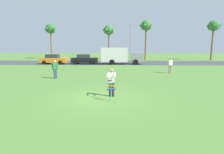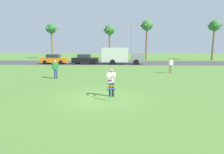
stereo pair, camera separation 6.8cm
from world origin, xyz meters
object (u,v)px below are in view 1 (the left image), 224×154
(parked_car_orange, at_px, (54,59))
(parked_car_black, at_px, (84,59))
(palm_tree_left_near, at_px, (51,30))
(palm_tree_far_left, at_px, (214,27))
(parked_truck_grey_van, at_px, (119,55))
(person_walker_near, at_px, (170,65))
(palm_tree_right_near, at_px, (109,31))
(palm_tree_centre_far, at_px, (146,27))
(person_walker_far, at_px, (55,69))
(kite_held, at_px, (111,87))
(streetlight_pole, at_px, (131,40))
(person_kite_flyer, at_px, (112,81))

(parked_car_orange, xyz_separation_m, parked_car_black, (5.09, 0.00, 0.00))
(palm_tree_left_near, distance_m, palm_tree_far_left, 33.37)
(parked_truck_grey_van, relative_size, person_walker_near, 3.88)
(palm_tree_right_near, bearing_deg, palm_tree_centre_far, -14.57)
(palm_tree_far_left, bearing_deg, person_walker_far, -138.91)
(parked_car_orange, bearing_deg, palm_tree_right_near, 50.63)
(kite_held, distance_m, parked_car_black, 21.06)
(kite_held, distance_m, palm_tree_right_near, 31.46)
(streetlight_pole, height_order, person_walker_near, streetlight_pole)
(person_kite_flyer, relative_size, streetlight_pole, 0.25)
(person_kite_flyer, height_order, palm_tree_left_near, palm_tree_left_near)
(palm_tree_right_near, relative_size, palm_tree_centre_far, 0.91)
(parked_truck_grey_van, relative_size, palm_tree_right_near, 0.92)
(palm_tree_far_left, bearing_deg, palm_tree_centre_far, 177.91)
(parked_truck_grey_van, bearing_deg, palm_tree_centre_far, 57.66)
(streetlight_pole, distance_m, person_walker_far, 22.59)
(palm_tree_left_near, xyz_separation_m, streetlight_pole, (17.02, -3.50, -2.23))
(parked_car_black, distance_m, palm_tree_centre_far, 15.22)
(kite_held, bearing_deg, palm_tree_centre_far, 78.03)
(palm_tree_centre_far, bearing_deg, person_walker_near, -89.67)
(parked_car_black, height_order, palm_tree_far_left, palm_tree_far_left)
(palm_tree_centre_far, relative_size, person_walker_far, 4.62)
(parked_car_orange, relative_size, palm_tree_far_left, 0.54)
(palm_tree_left_near, distance_m, person_walker_far, 26.21)
(parked_car_orange, height_order, parked_car_black, same)
(person_kite_flyer, distance_m, person_walker_near, 11.68)
(palm_tree_left_near, relative_size, palm_tree_right_near, 1.04)
(person_kite_flyer, height_order, parked_car_black, person_kite_flyer)
(palm_tree_right_near, bearing_deg, kite_held, -87.34)
(parked_car_black, bearing_deg, palm_tree_right_near, 71.36)
(person_kite_flyer, distance_m, parked_truck_grey_van, 19.65)
(parked_car_black, xyz_separation_m, palm_tree_left_near, (-8.99, 10.73, 5.45))
(parked_car_orange, relative_size, palm_tree_centre_far, 0.53)
(palm_tree_left_near, relative_size, palm_tree_centre_far, 0.95)
(palm_tree_far_left, relative_size, person_walker_near, 4.55)
(palm_tree_far_left, height_order, person_walker_far, palm_tree_far_left)
(kite_held, distance_m, palm_tree_far_left, 34.92)
(parked_truck_grey_van, height_order, palm_tree_left_near, palm_tree_left_near)
(palm_tree_right_near, relative_size, palm_tree_far_left, 0.92)
(parked_car_orange, distance_m, person_walker_far, 14.25)
(streetlight_pole, bearing_deg, palm_tree_right_near, 143.50)
(parked_car_black, relative_size, palm_tree_far_left, 0.54)
(parked_truck_grey_van, bearing_deg, palm_tree_far_left, 23.57)
(person_walker_near, bearing_deg, person_walker_far, -162.36)
(streetlight_pole, bearing_deg, palm_tree_centre_far, 23.19)
(person_kite_flyer, bearing_deg, parked_car_black, 104.33)
(parked_truck_grey_van, distance_m, palm_tree_right_near, 11.68)
(palm_tree_far_left, xyz_separation_m, person_walker_far, (-24.73, -21.57, -5.56))
(palm_tree_far_left, bearing_deg, parked_car_orange, -164.60)
(palm_tree_right_near, height_order, palm_tree_far_left, palm_tree_far_left)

